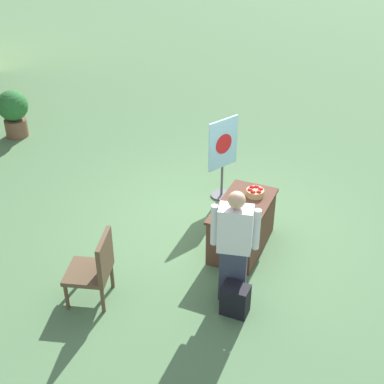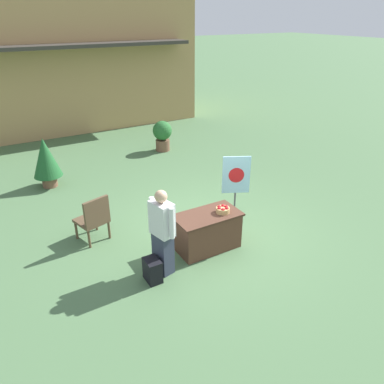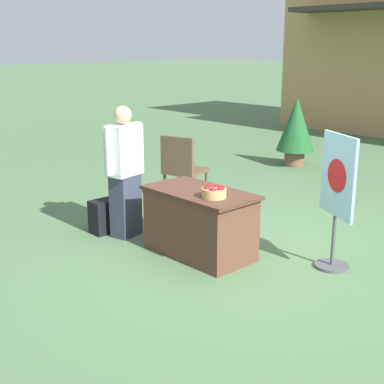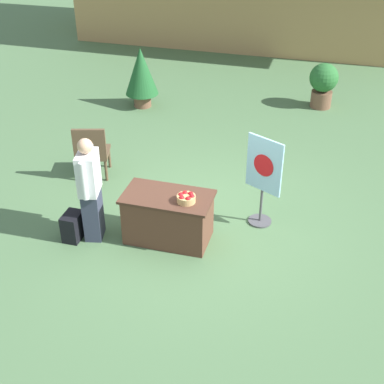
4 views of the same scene
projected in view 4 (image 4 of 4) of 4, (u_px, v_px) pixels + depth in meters
name	position (u px, v px, depth m)	size (l,w,h in m)	color
ground_plane	(202.00, 221.00, 8.29)	(120.00, 120.00, 0.00)	#4C7047
display_table	(168.00, 217.00, 7.72)	(1.28, 0.69, 0.74)	brown
apple_basket	(186.00, 198.00, 7.36)	(0.26, 0.26, 0.13)	tan
person_visitor	(90.00, 189.00, 7.53)	(0.35, 0.60, 1.61)	#33384C
backpack	(73.00, 226.00, 7.81)	(0.24, 0.34, 0.42)	black
poster_board	(263.00, 178.00, 7.85)	(0.56, 0.36, 1.43)	#4C4C51
patio_chair	(92.00, 150.00, 9.15)	(0.68, 0.68, 0.99)	brown
potted_plant_near_right	(323.00, 83.00, 11.76)	(0.63, 0.63, 1.00)	brown
potted_plant_far_left	(141.00, 73.00, 11.68)	(0.73, 0.73, 1.34)	brown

